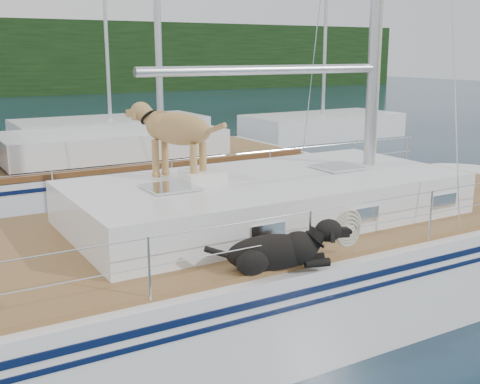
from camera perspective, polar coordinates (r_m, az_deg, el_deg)
ground at (r=8.19m, az=-2.35°, el=-11.66°), size 120.00×120.00×0.00m
main_sailboat at (r=7.96m, az=-1.83°, el=-7.09°), size 12.00×3.96×14.01m
neighbor_sailboat at (r=13.62m, az=-16.27°, el=0.71°), size 11.00×3.50×13.30m
bg_boat_center at (r=23.96m, az=-12.15°, el=5.69°), size 7.20×3.00×11.65m
bg_boat_east at (r=25.13m, az=7.82°, el=6.21°), size 6.40×3.00×11.65m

